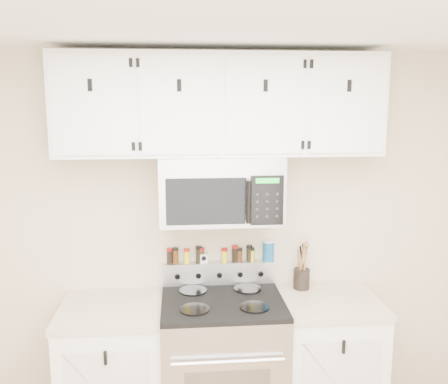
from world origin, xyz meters
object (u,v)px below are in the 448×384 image
(range, at_px, (223,367))
(utensil_crock, at_px, (302,277))
(salt_canister, at_px, (268,251))
(microwave, at_px, (221,189))

(range, relative_size, utensil_crock, 3.45)
(salt_canister, bearing_deg, utensil_crock, -19.10)
(range, height_order, microwave, microwave)
(range, distance_m, utensil_crock, 0.78)
(microwave, xyz_separation_m, salt_canister, (0.34, 0.16, -0.46))
(utensil_crock, bearing_deg, microwave, -171.73)
(range, bearing_deg, microwave, 89.77)
(utensil_crock, relative_size, salt_canister, 2.28)
(microwave, relative_size, salt_canister, 5.43)
(range, height_order, utensil_crock, utensil_crock)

